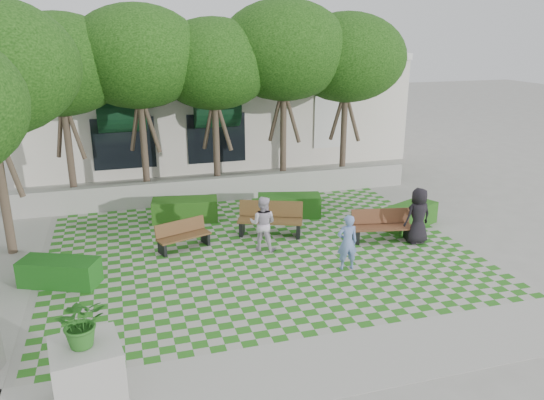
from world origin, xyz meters
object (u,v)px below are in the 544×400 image
object	(u,v)px
bench_west	(183,236)
hedge_midleft	(185,210)
person_blue	(347,242)
hedge_midright	(289,206)
planter_front	(86,361)
bench_east	(382,226)
person_dark	(418,216)
bench_mid	(270,219)
hedge_east	(409,216)
hedge_west	(60,272)
person_white	(263,224)

from	to	relation	value
bench_west	hedge_midleft	xyz separation A→B (m)	(0.39, 2.41, -0.02)
person_blue	hedge_midright	bearing A→B (deg)	-83.72
hedge_midright	planter_front	world-z (taller)	planter_front
bench_east	person_dark	world-z (taller)	person_dark
bench_east	bench_mid	bearing A→B (deg)	166.56
bench_mid	hedge_midleft	xyz separation A→B (m)	(-2.42, 2.08, -0.13)
hedge_midleft	hedge_midright	bearing A→B (deg)	-8.88
hedge_east	bench_east	bearing A→B (deg)	-149.57
hedge_midright	hedge_west	size ratio (longest dim) A/B	1.10
bench_west	hedge_midleft	world-z (taller)	bench_west
bench_mid	person_dark	size ratio (longest dim) A/B	1.22
bench_mid	hedge_west	xyz separation A→B (m)	(-6.14, -1.78, -0.17)
bench_west	hedge_midright	bearing A→B (deg)	5.58
bench_east	person_blue	size ratio (longest dim) A/B	1.23
person_dark	person_white	world-z (taller)	person_dark
hedge_midright	person_dark	distance (m)	4.57
bench_mid	person_dark	bearing A→B (deg)	-2.77
bench_mid	person_white	world-z (taller)	person_white
bench_west	person_white	size ratio (longest dim) A/B	1.02
bench_mid	hedge_midright	size ratio (longest dim) A/B	0.99
bench_east	bench_mid	distance (m)	3.48
hedge_midright	hedge_west	distance (m)	7.99
person_blue	bench_mid	bearing A→B (deg)	-62.55
bench_east	person_white	xyz separation A→B (m)	(-3.72, 0.35, 0.36)
hedge_east	person_dark	xyz separation A→B (m)	(-0.52, -1.34, 0.51)
hedge_midleft	bench_west	bearing A→B (deg)	-99.18
bench_east	hedge_midleft	bearing A→B (deg)	158.75
hedge_midleft	hedge_west	size ratio (longest dim) A/B	1.11
bench_mid	person_white	bearing A→B (deg)	-94.70
bench_east	hedge_midright	world-z (taller)	bench_east
hedge_west	person_dark	world-z (taller)	person_dark
hedge_midright	person_dark	size ratio (longest dim) A/B	1.24
bench_east	hedge_midleft	xyz separation A→B (m)	(-5.58, 3.52, -0.08)
hedge_midleft	planter_front	bearing A→B (deg)	-108.04
bench_east	person_blue	bearing A→B (deg)	-129.07
hedge_east	hedge_west	distance (m)	10.84
hedge_west	person_white	size ratio (longest dim) A/B	1.19
hedge_east	hedge_west	xyz separation A→B (m)	(-10.77, -1.20, -0.02)
hedge_midright	person_blue	world-z (taller)	person_blue
bench_east	person_white	distance (m)	3.75
bench_mid	hedge_midleft	size ratio (longest dim) A/B	0.97
bench_west	hedge_midright	xyz separation A→B (m)	(3.94, 1.85, -0.03)
person_white	bench_west	bearing A→B (deg)	10.39
bench_mid	person_dark	xyz separation A→B (m)	(4.11, -1.91, 0.36)
bench_mid	bench_west	bearing A→B (deg)	-151.15
planter_front	person_blue	distance (m)	7.54
bench_east	hedge_midleft	size ratio (longest dim) A/B	0.88
planter_front	person_blue	xyz separation A→B (m)	(6.56, 3.71, -0.05)
bench_west	hedge_midleft	bearing A→B (deg)	61.21
person_dark	person_white	size ratio (longest dim) A/B	1.05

